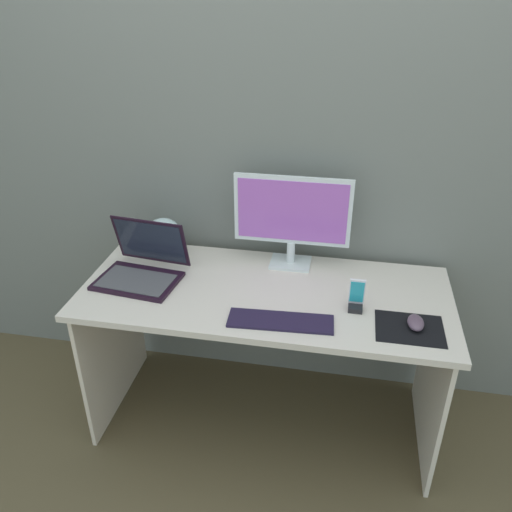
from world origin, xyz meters
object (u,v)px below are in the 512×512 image
(laptop, at_px, (142,267))
(phone_in_dock, at_px, (356,299))
(keyboard_external, at_px, (281,321))
(fishbowl, at_px, (164,237))
(mouse, at_px, (416,323))
(monitor, at_px, (292,216))

(laptop, bearing_deg, phone_in_dock, -5.02)
(keyboard_external, bearing_deg, phone_in_dock, 23.43)
(fishbowl, distance_m, phone_in_dock, 0.94)
(fishbowl, bearing_deg, phone_in_dock, -19.03)
(laptop, relative_size, mouse, 3.70)
(keyboard_external, bearing_deg, laptop, 157.69)
(laptop, relative_size, phone_in_dock, 2.66)
(phone_in_dock, bearing_deg, monitor, 133.51)
(monitor, relative_size, phone_in_dock, 3.65)
(fishbowl, relative_size, mouse, 1.78)
(laptop, height_order, keyboard_external, laptop)
(mouse, distance_m, phone_in_dock, 0.24)
(keyboard_external, relative_size, mouse, 3.99)
(laptop, xyz_separation_m, fishbowl, (0.02, 0.23, 0.04))
(fishbowl, xyz_separation_m, mouse, (1.11, -0.38, -0.06))
(fishbowl, height_order, keyboard_external, fishbowl)
(laptop, height_order, mouse, laptop)
(mouse, height_order, phone_in_dock, phone_in_dock)
(phone_in_dock, bearing_deg, laptop, 174.98)
(laptop, height_order, phone_in_dock, laptop)
(laptop, bearing_deg, keyboard_external, -19.03)
(monitor, height_order, mouse, monitor)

